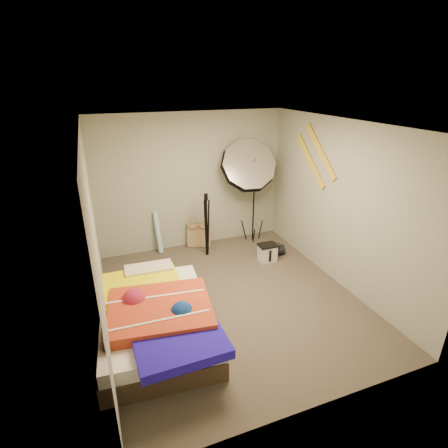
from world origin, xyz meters
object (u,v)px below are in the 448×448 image
bed (157,318)px  camera_tripod (206,221)px  tote_bag (199,235)px  duffel_bag (275,250)px  camera_case (267,253)px  photo_umbrella (248,167)px  wrapping_roll (158,233)px

bed → camera_tripod: camera_tripod is taller
tote_bag → bed: 2.61m
camera_tripod → tote_bag: bearing=93.2°
duffel_bag → camera_tripod: 1.38m
tote_bag → camera_case: size_ratio=1.50×
duffel_bag → photo_umbrella: size_ratio=0.15×
tote_bag → duffel_bag: (1.19, -0.89, -0.13)m
tote_bag → bed: bearing=-101.2°
wrapping_roll → camera_case: (1.72, -1.05, -0.24)m
tote_bag → photo_umbrella: (0.89, -0.22, 1.31)m
photo_umbrella → duffel_bag: bearing=-66.3°
camera_case → duffel_bag: (0.24, 0.14, -0.05)m
duffel_bag → photo_umbrella: bearing=115.9°
tote_bag → bed: size_ratio=0.21×
tote_bag → wrapping_roll: bearing=-163.8°
tote_bag → photo_umbrella: bearing=3.6°
duffel_bag → bed: bearing=-147.9°
tote_bag → bed: (-1.25, -2.29, 0.06)m
wrapping_roll → camera_case: bearing=-31.3°
duffel_bag → photo_umbrella: photo_umbrella is taller
tote_bag → wrapping_roll: wrapping_roll is taller
camera_case → camera_tripod: bearing=147.3°
photo_umbrella → wrapping_roll: bearing=172.0°
tote_bag → duffel_bag: 1.49m
duffel_bag → camera_tripod: bearing=160.2°
wrapping_roll → duffel_bag: wrapping_roll is taller
wrapping_roll → duffel_bag: 2.18m
camera_case → photo_umbrella: size_ratio=0.14×
duffel_bag → bed: bed is taller
camera_case → bed: 2.54m
photo_umbrella → camera_tripod: 1.24m
duffel_bag → wrapping_roll: bearing=157.5°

